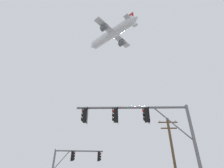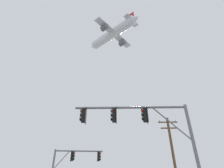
# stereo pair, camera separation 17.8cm
# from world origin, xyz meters

# --- Properties ---
(signal_pole_near) EXTENTS (7.33, 0.47, 6.68)m
(signal_pole_near) POSITION_xyz_m (2.43, 8.09, 5.20)
(signal_pole_near) COLOR slate
(signal_pole_near) RESTS_ON ground
(signal_pole_far) EXTENTS (5.10, 0.73, 5.82)m
(signal_pole_far) POSITION_xyz_m (-4.07, 17.20, 4.36)
(signal_pole_far) COLOR slate
(signal_pole_far) RESTS_ON ground
(utility_pole) EXTENTS (2.20, 0.28, 9.33)m
(utility_pole) POSITION_xyz_m (6.60, 17.37, 4.96)
(utility_pole) COLOR brown
(utility_pole) RESTS_ON ground
(airplane) EXTENTS (17.30, 14.98, 5.57)m
(airplane) POSITION_xyz_m (-0.15, 38.98, 46.70)
(airplane) COLOR white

